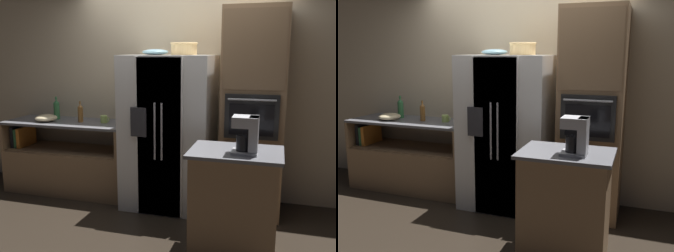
# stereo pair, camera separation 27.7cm
# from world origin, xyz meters

# --- Properties ---
(ground_plane) EXTENTS (20.00, 20.00, 0.00)m
(ground_plane) POSITION_xyz_m (0.00, 0.00, 0.00)
(ground_plane) COLOR black
(wall_back) EXTENTS (12.00, 0.06, 2.80)m
(wall_back) POSITION_xyz_m (0.00, 0.51, 1.40)
(wall_back) COLOR beige
(wall_back) RESTS_ON ground_plane
(counter_left) EXTENTS (1.60, 0.64, 0.91)m
(counter_left) POSITION_xyz_m (-1.39, 0.16, 0.33)
(counter_left) COLOR #93704C
(counter_left) RESTS_ON ground_plane
(refrigerator) EXTENTS (0.99, 0.82, 1.74)m
(refrigerator) POSITION_xyz_m (-0.03, 0.09, 0.87)
(refrigerator) COLOR white
(refrigerator) RESTS_ON ground_plane
(wall_oven) EXTENTS (0.65, 0.70, 2.23)m
(wall_oven) POSITION_xyz_m (0.91, 0.16, 1.12)
(wall_oven) COLOR #93704C
(wall_oven) RESTS_ON ground_plane
(island_counter) EXTENTS (0.79, 0.58, 0.95)m
(island_counter) POSITION_xyz_m (0.83, -0.82, 0.48)
(island_counter) COLOR #93704C
(island_counter) RESTS_ON ground_plane
(wicker_basket) EXTENTS (0.30, 0.30, 0.14)m
(wicker_basket) POSITION_xyz_m (0.12, 0.17, 1.81)
(wicker_basket) COLOR tan
(wicker_basket) RESTS_ON refrigerator
(fruit_bowl) EXTENTS (0.30, 0.30, 0.06)m
(fruit_bowl) POSITION_xyz_m (-0.21, 0.15, 1.77)
(fruit_bowl) COLOR #668C99
(fruit_bowl) RESTS_ON refrigerator
(bottle_tall) EXTENTS (0.08, 0.08, 0.29)m
(bottle_tall) POSITION_xyz_m (-1.60, 0.26, 1.04)
(bottle_tall) COLOR #33723F
(bottle_tall) RESTS_ON counter_left
(bottle_short) EXTENTS (0.06, 0.06, 0.26)m
(bottle_short) POSITION_xyz_m (-1.20, 0.16, 1.02)
(bottle_short) COLOR brown
(bottle_short) RESTS_ON counter_left
(mug) EXTENTS (0.12, 0.09, 0.09)m
(mug) POSITION_xyz_m (-0.90, 0.20, 0.95)
(mug) COLOR #B2D166
(mug) RESTS_ON counter_left
(mixing_bowl) EXTENTS (0.27, 0.27, 0.09)m
(mixing_bowl) POSITION_xyz_m (-1.64, 0.08, 0.95)
(mixing_bowl) COLOR beige
(mixing_bowl) RESTS_ON counter_left
(coffee_maker) EXTENTS (0.21, 0.19, 0.31)m
(coffee_maker) POSITION_xyz_m (0.93, -0.90, 1.12)
(coffee_maker) COLOR #B2B2B7
(coffee_maker) RESTS_ON island_counter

